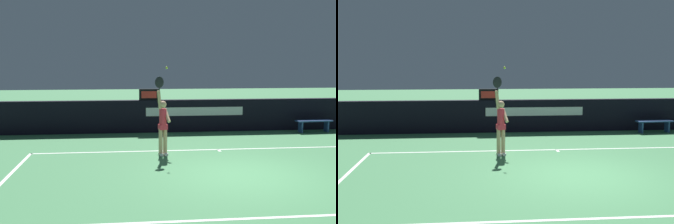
% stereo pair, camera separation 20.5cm
% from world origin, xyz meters
% --- Properties ---
extents(ground_plane, '(60.00, 60.00, 0.00)m').
position_xyz_m(ground_plane, '(0.00, 0.00, 0.00)').
color(ground_plane, '#428350').
extents(court_lines, '(12.02, 5.87, 0.00)m').
position_xyz_m(court_lines, '(0.00, 0.10, 0.00)').
color(court_lines, white).
rests_on(court_lines, ground).
extents(back_wall, '(16.77, 0.30, 1.30)m').
position_xyz_m(back_wall, '(-0.00, 6.39, 0.65)').
color(back_wall, black).
rests_on(back_wall, ground).
extents(speed_display, '(0.78, 0.14, 0.45)m').
position_xyz_m(speed_display, '(-2.06, 6.39, 1.53)').
color(speed_display, black).
rests_on(speed_display, back_wall).
extents(tennis_player, '(0.48, 0.45, 2.41)m').
position_xyz_m(tennis_player, '(-1.87, 2.37, 1.00)').
color(tennis_player, tan).
rests_on(tennis_player, ground).
extents(tennis_ball, '(0.07, 0.07, 0.07)m').
position_xyz_m(tennis_ball, '(-1.75, 2.34, 2.68)').
color(tennis_ball, '#CCE32F').
extents(courtside_bench_near, '(1.49, 0.44, 0.49)m').
position_xyz_m(courtside_bench_near, '(4.56, 5.72, 0.37)').
color(courtside_bench_near, navy).
rests_on(courtside_bench_near, ground).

